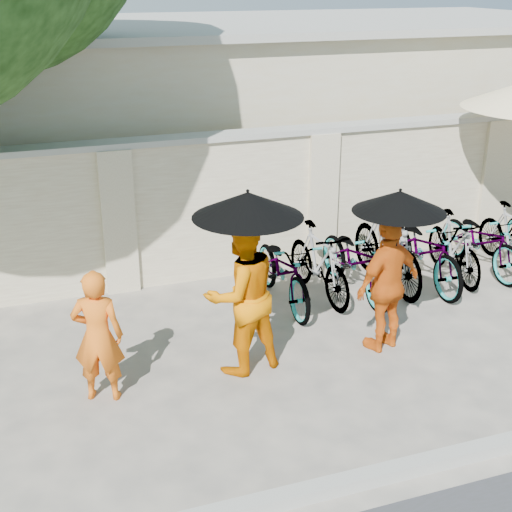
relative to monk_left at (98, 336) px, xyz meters
name	(u,v)px	position (x,y,z in m)	size (l,w,h in m)	color
ground	(267,389)	(1.66, -0.45, -0.72)	(80.00, 80.00, 0.00)	#ADA18F
kerb	(337,486)	(1.66, -2.15, -0.66)	(40.00, 0.16, 0.12)	#9E9E96
compound_wall	(255,205)	(2.66, 2.75, 0.28)	(20.00, 0.30, 2.00)	beige
building_behind	(238,114)	(3.66, 6.55, 0.88)	(14.00, 6.00, 3.20)	beige
monk_left	(98,336)	(0.00, 0.00, 0.00)	(0.52, 0.34, 1.43)	orange
monk_center	(241,294)	(1.56, 0.07, 0.19)	(0.88, 0.69, 1.81)	orange
parasol_center	(248,205)	(1.61, -0.01, 1.22)	(1.16, 1.16, 1.05)	black
monk_right	(388,284)	(3.30, -0.03, 0.09)	(0.94, 0.39, 1.61)	#D65910
parasol_right	(400,201)	(3.32, -0.11, 1.11)	(1.03, 1.03, 1.03)	black
bike_0	(284,270)	(2.61, 1.47, -0.24)	(0.64, 1.83, 0.96)	gray
bike_1	(319,262)	(3.14, 1.52, -0.21)	(0.47, 1.67, 1.00)	gray
bike_2	(356,260)	(3.67, 1.45, -0.23)	(0.65, 1.87, 0.98)	gray
bike_3	(387,248)	(4.19, 1.56, -0.15)	(0.54, 1.89, 1.14)	gray
bike_4	(424,250)	(4.72, 1.44, -0.21)	(0.68, 1.94, 1.02)	gray
bike_5	(454,247)	(5.25, 1.48, -0.24)	(0.45, 1.58, 0.95)	gray
bike_6	(482,241)	(5.78, 1.56, -0.24)	(0.63, 1.80, 0.95)	gray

